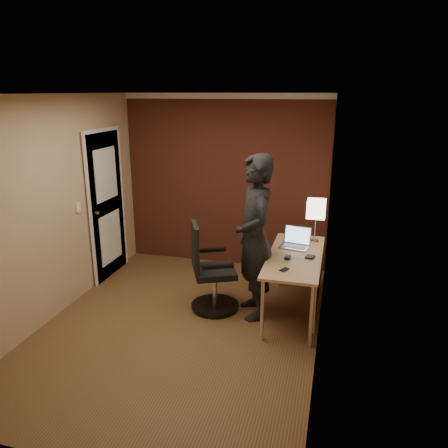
{
  "coord_description": "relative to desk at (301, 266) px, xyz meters",
  "views": [
    {
      "loc": [
        1.58,
        -4.12,
        2.53
      ],
      "look_at": [
        0.35,
        0.55,
        1.05
      ],
      "focal_mm": 35.0,
      "sensor_mm": 36.0,
      "label": 1
    }
  ],
  "objects": [
    {
      "name": "desk_lamp",
      "position": [
        0.11,
        0.53,
        0.55
      ],
      "size": [
        0.22,
        0.22,
        0.54
      ],
      "color": "silver",
      "rests_on": "desk"
    },
    {
      "name": "office_chair",
      "position": [
        -1.05,
        -0.16,
        -0.14
      ],
      "size": [
        0.63,
        0.67,
        1.05
      ],
      "color": "black",
      "rests_on": "ground"
    },
    {
      "name": "wallet",
      "position": [
        0.09,
        -0.04,
        0.14
      ],
      "size": [
        0.11,
        0.13,
        0.02
      ],
      "primitive_type": "cube",
      "rotation": [
        0.0,
        0.0,
        -0.2
      ],
      "color": "black",
      "rests_on": "desk"
    },
    {
      "name": "desk",
      "position": [
        0.0,
        0.0,
        0.0
      ],
      "size": [
        0.6,
        1.5,
        0.73
      ],
      "color": "tan",
      "rests_on": "ground"
    },
    {
      "name": "room",
      "position": [
        -1.53,
        0.94,
        0.77
      ],
      "size": [
        4.0,
        4.0,
        4.0
      ],
      "color": "brown",
      "rests_on": "ground"
    },
    {
      "name": "phone",
      "position": [
        -0.14,
        -0.47,
        0.13
      ],
      "size": [
        0.1,
        0.13,
        0.01
      ],
      "primitive_type": "cube",
      "rotation": [
        0.0,
        0.0,
        -0.42
      ],
      "color": "black",
      "rests_on": "desk"
    },
    {
      "name": "laptop",
      "position": [
        -0.1,
        0.3,
        0.19
      ],
      "size": [
        0.37,
        0.32,
        0.23
      ],
      "color": "silver",
      "rests_on": "desk"
    },
    {
      "name": "mouse",
      "position": [
        -0.14,
        -0.14,
        0.14
      ],
      "size": [
        0.07,
        0.1,
        0.03
      ],
      "primitive_type": "cube",
      "rotation": [
        0.0,
        0.0,
        -0.07
      ],
      "color": "black",
      "rests_on": "desk"
    },
    {
      "name": "person",
      "position": [
        -0.52,
        -0.13,
        0.34
      ],
      "size": [
        0.7,
        0.81,
        1.89
      ],
      "primitive_type": "imported",
      "rotation": [
        0.0,
        0.0,
        -1.15
      ],
      "color": "black",
      "rests_on": "ground"
    }
  ]
}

